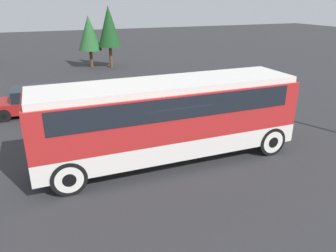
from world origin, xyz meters
The scene contains 6 objects.
ground_plane centered at (0.00, 0.00, 0.00)m, with size 120.00×120.00×0.00m, color #2D2D30.
tour_bus centered at (0.10, 0.00, 1.89)m, with size 9.88×2.51×3.13m.
parked_car_near centered at (3.30, 5.43, 0.73)m, with size 4.23×1.83×1.49m.
parked_car_mid centered at (-4.50, 7.90, 0.71)m, with size 4.45×1.97×1.44m.
tree_left centered at (2.06, 19.28, 3.60)m, with size 2.05×2.05×5.39m.
tree_center centered at (0.37, 19.89, 3.04)m, with size 2.07×2.07×4.57m.
Camera 1 is at (-4.26, -10.67, 5.88)m, focal length 35.00 mm.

